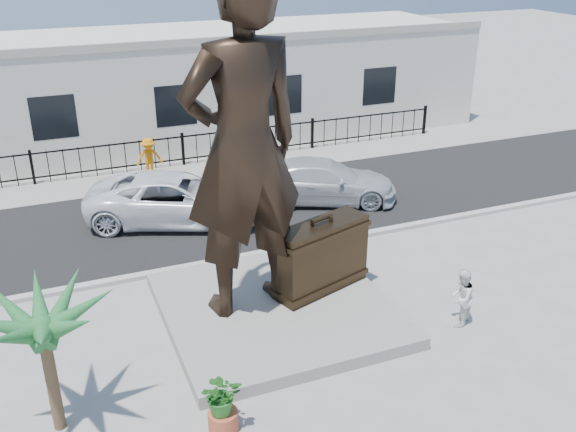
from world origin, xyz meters
The scene contains 16 objects.
ground centered at (0.00, 0.00, 0.00)m, with size 100.00×100.00×0.00m, color #9E9991.
street centered at (0.00, 8.00, 0.01)m, with size 40.00×7.00×0.01m, color black.
curb centered at (0.00, 4.50, 0.06)m, with size 40.00×0.25×0.12m, color #A5A399.
far_sidewalk centered at (0.00, 12.00, 0.01)m, with size 40.00×2.50×0.02m, color #9E9991.
plinth centered at (-0.50, 1.50, 0.15)m, with size 5.20×5.20×0.30m, color gray.
fence centered at (0.00, 12.80, 0.60)m, with size 22.00×0.10×1.20m, color black.
building centered at (0.00, 17.00, 2.20)m, with size 28.00×7.00×4.40m, color silver.
statue centered at (-1.13, 1.78, 4.18)m, with size 2.83×1.86×7.75m, color black.
suitcase centered at (0.78, 1.80, 1.18)m, with size 2.49×0.79×1.75m, color black.
tourist centered at (3.30, -0.48, 0.71)m, with size 0.69×0.54×1.42m, color white.
car_white centered at (-1.43, 7.71, 0.77)m, with size 2.53×5.49×1.53m, color white.
car_silver centered at (3.51, 7.47, 0.72)m, with size 1.99×4.89×1.42m, color silver.
worker centered at (-1.46, 11.94, 0.77)m, with size 0.97×0.56×1.50m, color orange.
palm_tree centered at (-5.61, -0.53, 0.00)m, with size 1.80×1.80×3.20m, color #225D2C, non-canonical shape.
planter centered at (-2.81, -1.74, 0.20)m, with size 0.56×0.56×0.40m, color #B44F2F.
shrub centered at (-2.81, -1.74, 0.81)m, with size 0.74×0.64×0.82m, color #286E23.
Camera 1 is at (-5.18, -10.71, 8.47)m, focal length 40.00 mm.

